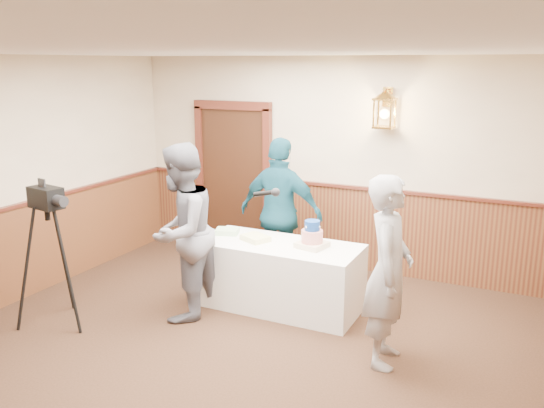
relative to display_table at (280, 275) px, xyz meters
The scene contains 10 objects.
ground 1.94m from the display_table, 85.81° to the right, with size 7.00×7.00×0.00m, color black.
room_shell 1.85m from the display_table, 86.63° to the right, with size 6.02×7.02×2.81m.
display_table is the anchor object (origin of this frame).
tiered_cake 0.62m from the display_table, ahead, with size 0.35×0.35×0.30m.
sheet_cake_yellow 0.50m from the display_table, behind, with size 0.30×0.23×0.06m, color #D5D781.
sheet_cake_green 0.83m from the display_table, behind, with size 0.26×0.21×0.06m, color #B4ECA6.
interviewer 1.23m from the display_table, 141.51° to the right, with size 1.58×1.00×1.91m.
baker 1.65m from the display_table, 26.23° to the right, with size 0.65×0.42×1.77m, color gray.
assistant_p 0.89m from the display_table, 114.12° to the left, with size 1.08×0.45×1.85m, color #144658.
tv_camera_rig 2.44m from the display_table, 143.62° to the right, with size 0.59×0.55×1.49m.
Camera 1 is at (2.45, -3.64, 2.72)m, focal length 38.00 mm.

